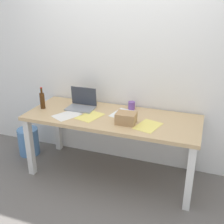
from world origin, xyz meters
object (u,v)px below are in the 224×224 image
at_px(computer_mouse, 133,114).
at_px(beer_bottle, 42,100).
at_px(laptop_left, 82,104).
at_px(water_cooler_jug, 29,141).
at_px(desk, 112,124).
at_px(cardboard_box, 126,118).
at_px(coffee_mug, 132,105).

bearing_deg(computer_mouse, beer_bottle, -168.76).
xyz_separation_m(laptop_left, water_cooler_jug, (-0.80, -0.04, -0.62)).
bearing_deg(desk, computer_mouse, 24.47).
distance_m(cardboard_box, coffee_mug, 0.41).
relative_size(beer_bottle, coffee_mug, 2.73).
bearing_deg(coffee_mug, laptop_left, -163.62).
distance_m(laptop_left, coffee_mug, 0.59).
bearing_deg(water_cooler_jug, desk, -3.06).
distance_m(cardboard_box, water_cooler_jug, 1.57).
xyz_separation_m(laptop_left, computer_mouse, (0.63, -0.01, -0.04)).
bearing_deg(beer_bottle, laptop_left, 20.06).
bearing_deg(water_cooler_jug, beer_bottle, -17.43).
height_order(desk, water_cooler_jug, desk).
relative_size(laptop_left, cardboard_box, 1.57).
bearing_deg(laptop_left, coffee_mug, 16.38).
distance_m(laptop_left, water_cooler_jug, 1.02).
relative_size(beer_bottle, computer_mouse, 2.59).
xyz_separation_m(cardboard_box, coffee_mug, (-0.06, 0.40, -0.01)).
relative_size(laptop_left, water_cooler_jug, 0.78).
bearing_deg(laptop_left, cardboard_box, -20.78).
bearing_deg(beer_bottle, cardboard_box, -4.23).
relative_size(desk, cardboard_box, 9.41).
bearing_deg(laptop_left, water_cooler_jug, -176.87).
height_order(computer_mouse, cardboard_box, cardboard_box).
distance_m(desk, computer_mouse, 0.26).
xyz_separation_m(laptop_left, cardboard_box, (0.62, -0.24, 0.00)).
distance_m(desk, laptop_left, 0.46).
xyz_separation_m(computer_mouse, coffee_mug, (-0.06, 0.18, 0.03)).
bearing_deg(computer_mouse, laptop_left, -177.70).
height_order(desk, computer_mouse, computer_mouse).
bearing_deg(beer_bottle, desk, 3.31).
distance_m(coffee_mug, water_cooler_jug, 1.52).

